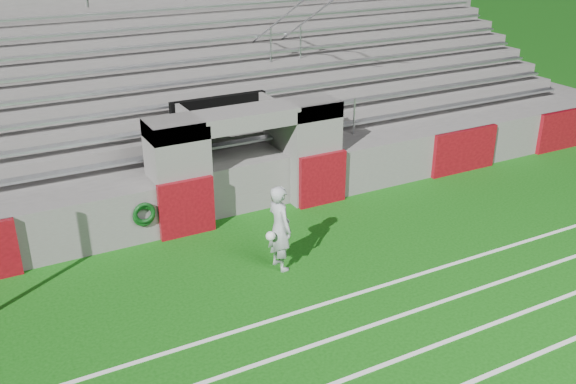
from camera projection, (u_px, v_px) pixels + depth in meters
ground at (321, 273)px, 13.22m from camera, size 90.00×90.00×0.00m
stadium_structure at (184, 108)px, 19.05m from camera, size 26.00×8.48×5.42m
goalkeeper_with_ball at (280, 228)px, 13.09m from camera, size 0.63×0.71×1.85m
hose_coil at (144, 214)px, 14.07m from camera, size 0.51×0.15×0.59m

